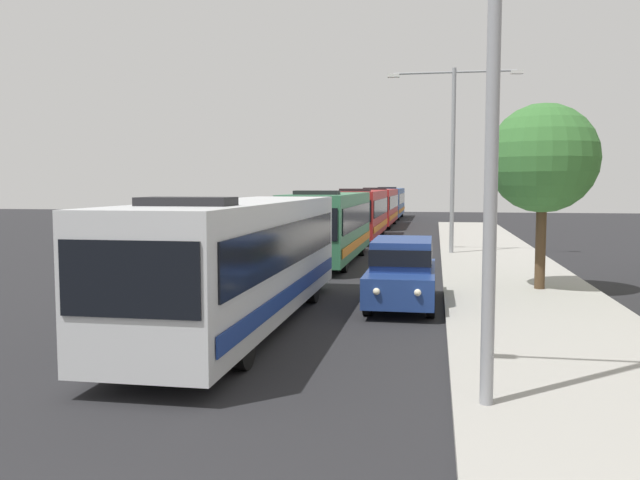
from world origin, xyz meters
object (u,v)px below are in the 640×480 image
(bus_fourth_in_line, at_px, (379,206))
(streetlamp_mid, at_px, (453,141))
(white_suv, at_px, (402,270))
(bus_lead, at_px, (243,257))
(bus_middle, at_px, (361,212))
(roadside_tree, at_px, (543,159))
(bus_rear, at_px, (389,202))
(bus_second_in_line, at_px, (330,224))
(streetlamp_near, at_px, (494,60))

(bus_fourth_in_line, xyz_separation_m, streetlamp_mid, (5.40, -21.88, 3.84))
(white_suv, bearing_deg, bus_fourth_in_line, 95.94)
(bus_lead, relative_size, bus_fourth_in_line, 1.01)
(bus_middle, xyz_separation_m, roadside_tree, (7.90, -19.54, 2.56))
(white_suv, xyz_separation_m, roadside_tree, (4.20, 2.91, 3.22))
(bus_rear, bearing_deg, bus_second_in_line, -90.00)
(bus_middle, xyz_separation_m, bus_fourth_in_line, (0.00, 13.09, 0.00))
(bus_middle, relative_size, streetlamp_mid, 1.22)
(bus_fourth_in_line, distance_m, streetlamp_mid, 22.86)
(bus_rear, relative_size, streetlamp_near, 1.40)
(roadside_tree, bearing_deg, streetlamp_near, -102.18)
(white_suv, xyz_separation_m, streetlamp_mid, (1.70, 13.66, 4.50))
(bus_lead, bearing_deg, roadside_tree, 38.29)
(bus_second_in_line, xyz_separation_m, bus_fourth_in_line, (0.00, 25.56, 0.00))
(bus_second_in_line, height_order, streetlamp_mid, streetlamp_mid)
(streetlamp_near, relative_size, streetlamp_mid, 0.94)
(bus_lead, bearing_deg, white_suv, 41.94)
(roadside_tree, bearing_deg, bus_rear, 99.86)
(white_suv, bearing_deg, bus_rear, 94.38)
(bus_lead, distance_m, white_suv, 5.01)
(bus_second_in_line, bearing_deg, white_suv, -69.67)
(bus_lead, height_order, bus_middle, same)
(white_suv, distance_m, streetlamp_near, 9.78)
(white_suv, height_order, roadside_tree, roadside_tree)
(streetlamp_near, bearing_deg, bus_fourth_in_line, 96.96)
(bus_lead, xyz_separation_m, bus_fourth_in_line, (-0.00, 38.86, -0.00))
(bus_fourth_in_line, bearing_deg, bus_second_in_line, -90.00)
(bus_lead, relative_size, white_suv, 2.43)
(bus_rear, height_order, streetlamp_near, streetlamp_near)
(bus_middle, relative_size, streetlamp_near, 1.30)
(bus_fourth_in_line, xyz_separation_m, white_suv, (3.70, -35.54, -0.66))
(bus_lead, xyz_separation_m, bus_middle, (-0.00, 25.78, -0.00))
(bus_middle, distance_m, streetlamp_near, 31.78)
(bus_second_in_line, bearing_deg, streetlamp_near, -73.86)
(bus_lead, relative_size, streetlamp_near, 1.45)
(streetlamp_mid, bearing_deg, roadside_tree, -76.91)
(white_suv, relative_size, roadside_tree, 0.85)
(bus_lead, bearing_deg, bus_middle, 90.00)
(bus_rear, xyz_separation_m, roadside_tree, (7.90, -45.42, 2.56))
(bus_fourth_in_line, distance_m, bus_rear, 12.79)
(bus_middle, xyz_separation_m, white_suv, (3.70, -22.46, -0.66))
(bus_middle, bearing_deg, bus_lead, -90.00)
(bus_fourth_in_line, xyz_separation_m, roadside_tree, (7.90, -32.63, 2.56))
(white_suv, xyz_separation_m, streetlamp_near, (1.70, -8.67, 4.20))
(bus_fourth_in_line, height_order, bus_rear, same)
(bus_second_in_line, distance_m, white_suv, 10.67)
(bus_lead, height_order, streetlamp_near, streetlamp_near)
(streetlamp_mid, relative_size, roadside_tree, 1.51)
(bus_second_in_line, relative_size, bus_rear, 0.91)
(bus_lead, distance_m, bus_rear, 51.66)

